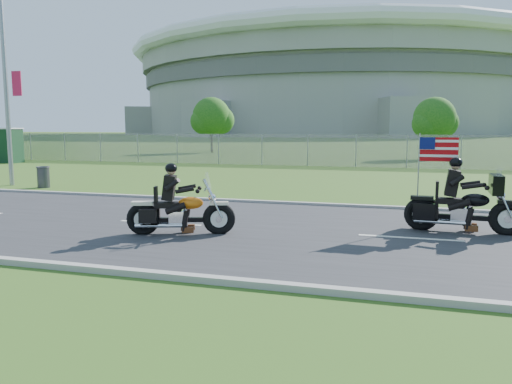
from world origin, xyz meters
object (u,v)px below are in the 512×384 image
(motorcycle_lead, at_px, (179,213))
(trash_can, at_px, (43,177))
(streetlight, at_px, (8,49))
(motorcycle_follow, at_px, (463,208))
(porta_toilet_a, at_px, (11,146))

(motorcycle_lead, xyz_separation_m, trash_can, (-9.15, 6.70, -0.11))
(streetlight, xyz_separation_m, motorcycle_follow, (17.13, -5.22, -5.04))
(motorcycle_follow, xyz_separation_m, trash_can, (-15.29, 4.68, -0.19))
(trash_can, bearing_deg, motorcycle_follow, -17.02)
(streetlight, bearing_deg, motorcycle_lead, -33.36)
(motorcycle_follow, bearing_deg, porta_toilet_a, 151.98)
(streetlight, relative_size, motorcycle_follow, 3.81)
(motorcycle_lead, relative_size, motorcycle_follow, 0.91)
(motorcycle_lead, distance_m, trash_can, 11.33)
(streetlight, bearing_deg, porta_toilet_a, 132.91)
(trash_can, bearing_deg, motorcycle_lead, -36.21)
(motorcycle_lead, height_order, trash_can, motorcycle_lead)
(porta_toilet_a, relative_size, trash_can, 2.77)
(motorcycle_follow, height_order, trash_can, motorcycle_follow)
(motorcycle_lead, bearing_deg, trash_can, 125.29)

